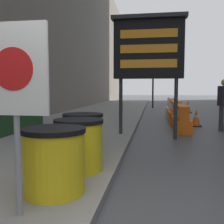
# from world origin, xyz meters

# --- Properties ---
(barrel_drum_foreground) EXTENTS (0.76, 0.76, 0.80)m
(barrel_drum_foreground) POSITION_xyz_m (-0.60, 0.64, 0.52)
(barrel_drum_foreground) COLOR yellow
(barrel_drum_foreground) RESTS_ON sidewalk_left
(barrel_drum_middle) EXTENTS (0.76, 0.76, 0.80)m
(barrel_drum_middle) POSITION_xyz_m (-0.56, 1.55, 0.52)
(barrel_drum_middle) COLOR yellow
(barrel_drum_middle) RESTS_ON sidewalk_left
(barrel_drum_back) EXTENTS (0.76, 0.76, 0.80)m
(barrel_drum_back) POSITION_xyz_m (-0.74, 2.45, 0.52)
(barrel_drum_back) COLOR yellow
(barrel_drum_back) RESTS_ON sidewalk_left
(warning_sign) EXTENTS (0.68, 0.08, 1.88)m
(warning_sign) POSITION_xyz_m (-0.74, 0.03, 1.44)
(warning_sign) COLOR gray
(warning_sign) RESTS_ON sidewalk_left
(message_board) EXTENTS (2.01, 0.36, 3.35)m
(message_board) POSITION_xyz_m (0.42, 5.00, 2.46)
(message_board) COLOR #28282B
(message_board) RESTS_ON ground_plane
(jersey_barrier_orange_far) EXTENTS (0.51, 2.00, 0.85)m
(jersey_barrier_orange_far) POSITION_xyz_m (1.49, 6.66, 0.37)
(jersey_barrier_orange_far) COLOR orange
(jersey_barrier_orange_far) RESTS_ON ground_plane
(jersey_barrier_orange_near) EXTENTS (0.56, 1.91, 0.88)m
(jersey_barrier_orange_near) POSITION_xyz_m (1.49, 8.91, 0.39)
(jersey_barrier_orange_near) COLOR orange
(jersey_barrier_orange_near) RESTS_ON ground_plane
(jersey_barrier_white) EXTENTS (0.50, 2.09, 0.92)m
(jersey_barrier_white) POSITION_xyz_m (1.49, 11.27, 0.40)
(jersey_barrier_white) COLOR silver
(jersey_barrier_white) RESTS_ON ground_plane
(traffic_cone_near) EXTENTS (0.32, 0.32, 0.56)m
(traffic_cone_near) POSITION_xyz_m (1.56, 5.99, 0.27)
(traffic_cone_near) COLOR black
(traffic_cone_near) RESTS_ON ground_plane
(traffic_cone_mid) EXTENTS (0.37, 0.37, 0.66)m
(traffic_cone_mid) POSITION_xyz_m (2.15, 7.72, 0.32)
(traffic_cone_mid) COLOR black
(traffic_cone_mid) RESTS_ON ground_plane
(traffic_cone_far) EXTENTS (0.42, 0.42, 0.75)m
(traffic_cone_far) POSITION_xyz_m (2.57, 13.45, 0.37)
(traffic_cone_far) COLOR black
(traffic_cone_far) RESTS_ON ground_plane
(traffic_light_near_curb) EXTENTS (0.28, 0.45, 3.77)m
(traffic_light_near_curb) POSITION_xyz_m (0.52, 16.87, 2.74)
(traffic_light_near_curb) COLOR #2D2D30
(traffic_light_near_curb) RESTS_ON ground_plane
(pedestrian_worker) EXTENTS (0.35, 0.49, 1.71)m
(pedestrian_worker) POSITION_xyz_m (2.85, 6.68, 1.01)
(pedestrian_worker) COLOR #333338
(pedestrian_worker) RESTS_ON ground_plane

